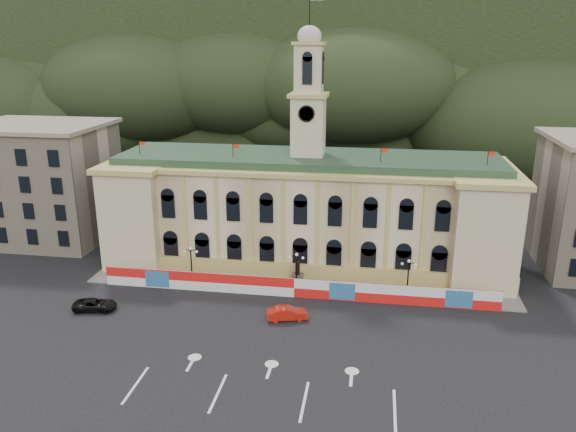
% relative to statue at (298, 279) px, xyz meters
% --- Properties ---
extents(ground, '(260.00, 260.00, 0.00)m').
position_rel_statue_xyz_m(ground, '(0.00, -18.00, -1.19)').
color(ground, black).
rests_on(ground, ground).
extents(lane_markings, '(26.00, 10.00, 0.02)m').
position_rel_statue_xyz_m(lane_markings, '(0.00, -23.00, -1.18)').
color(lane_markings, white).
rests_on(lane_markings, ground).
extents(hill_ridge, '(230.00, 80.00, 64.00)m').
position_rel_statue_xyz_m(hill_ridge, '(0.03, 103.99, 18.30)').
color(hill_ridge, black).
rests_on(hill_ridge, ground).
extents(city_hall, '(56.20, 17.60, 37.10)m').
position_rel_statue_xyz_m(city_hall, '(0.00, 9.63, 6.66)').
color(city_hall, beige).
rests_on(city_hall, ground).
extents(side_building_left, '(21.00, 17.00, 18.60)m').
position_rel_statue_xyz_m(side_building_left, '(-43.00, 12.93, 8.14)').
color(side_building_left, '#BBAD90').
rests_on(side_building_left, ground).
extents(hoarding_fence, '(50.00, 0.44, 2.50)m').
position_rel_statue_xyz_m(hoarding_fence, '(0.06, -2.93, 0.06)').
color(hoarding_fence, red).
rests_on(hoarding_fence, ground).
extents(pavement, '(56.00, 5.50, 0.16)m').
position_rel_statue_xyz_m(pavement, '(0.00, -0.25, -1.11)').
color(pavement, slate).
rests_on(pavement, ground).
extents(statue, '(1.40, 1.40, 3.72)m').
position_rel_statue_xyz_m(statue, '(0.00, 0.00, 0.00)').
color(statue, '#595651').
rests_on(statue, ground).
extents(lamp_left, '(1.96, 0.44, 5.15)m').
position_rel_statue_xyz_m(lamp_left, '(-14.00, -1.00, 1.89)').
color(lamp_left, black).
rests_on(lamp_left, ground).
extents(lamp_center, '(1.96, 0.44, 5.15)m').
position_rel_statue_xyz_m(lamp_center, '(0.00, -1.00, 1.89)').
color(lamp_center, black).
rests_on(lamp_center, ground).
extents(lamp_right, '(1.96, 0.44, 5.15)m').
position_rel_statue_xyz_m(lamp_right, '(14.00, -1.00, 1.89)').
color(lamp_right, black).
rests_on(lamp_right, ground).
extents(red_sedan, '(4.15, 5.61, 1.56)m').
position_rel_statue_xyz_m(red_sedan, '(0.06, -9.00, -0.41)').
color(red_sedan, '#B71A0D').
rests_on(red_sedan, ground).
extents(black_suv, '(3.87, 5.79, 1.42)m').
position_rel_statue_xyz_m(black_suv, '(-23.04, -10.29, -0.48)').
color(black_suv, black).
rests_on(black_suv, ground).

